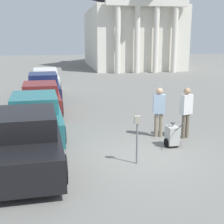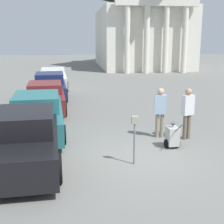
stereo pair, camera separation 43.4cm
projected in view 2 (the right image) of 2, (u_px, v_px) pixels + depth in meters
The scene contains 11 objects.
ground_plane at pixel (136, 158), 9.35m from camera, with size 120.00×120.00×0.00m, color slate.
parked_car_black at pixel (26, 138), 8.88m from camera, with size 2.12×5.09×1.56m.
parked_car_teal at pixel (37, 114), 11.79m from camera, with size 2.20×5.34×1.49m.
parked_car_maroon at pixel (46, 97), 15.45m from camera, with size 2.16×5.14×1.39m.
parked_car_navy at pixel (50, 86), 18.61m from camera, with size 2.16×5.27×1.51m.
parked_car_white at pixel (53, 79), 21.95m from camera, with size 2.12×5.00×1.46m.
parking_meter at pixel (135, 131), 8.68m from camera, with size 0.18×0.09×1.41m.
person_worker at pixel (160, 109), 11.07m from camera, with size 0.46×0.31×1.80m.
person_supervisor at pixel (188, 110), 10.88m from camera, with size 0.47×0.35×1.82m.
equipment_cart at pixel (172, 136), 10.17m from camera, with size 0.49×1.00×1.00m.
church at pixel (140, 17), 38.24m from camera, with size 10.09×16.34×21.93m.
Camera 2 is at (-1.82, -8.62, 3.50)m, focal length 50.00 mm.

